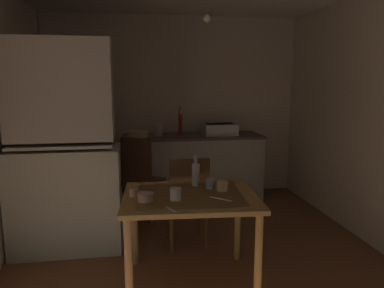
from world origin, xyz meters
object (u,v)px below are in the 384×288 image
mixing_bowl_counter (138,134)px  chair_by_counter (141,177)px  sink_basin (220,129)px  hutch_cabinet (64,154)px  hand_pump (180,123)px  serving_bowl_wide (146,197)px  dining_table (190,207)px  chair_far_side (187,200)px  glass_bottle (196,174)px  mug_dark (134,192)px

mixing_bowl_counter → chair_by_counter: size_ratio=0.28×
sink_basin → hutch_cabinet: bearing=-144.6°
mixing_bowl_counter → hand_pump: bearing=9.5°
sink_basin → mixing_bowl_counter: bearing=-177.4°
hutch_cabinet → serving_bowl_wide: (0.72, -0.89, -0.17)m
hutch_cabinet → hand_pump: (1.27, 1.33, 0.13)m
sink_basin → dining_table: sink_basin is taller
chair_far_side → chair_by_counter: (-0.42, 0.84, 0.03)m
chair_by_counter → serving_bowl_wide: 1.59m
hutch_cabinet → glass_bottle: bearing=-25.3°
hutch_cabinet → serving_bowl_wide: bearing=-50.9°
mug_dark → glass_bottle: glass_bottle is taller
hand_pump → mixing_bowl_counter: 0.59m
sink_basin → chair_by_counter: size_ratio=0.45×
hutch_cabinet → sink_basin: hutch_cabinet is taller
sink_basin → chair_far_side: bearing=-114.5°
sink_basin → glass_bottle: (-0.64, -1.83, -0.13)m
hutch_cabinet → sink_basin: size_ratio=4.53×
sink_basin → serving_bowl_wide: 2.44m
hutch_cabinet → chair_by_counter: hutch_cabinet is taller
hand_pump → chair_by_counter: size_ratio=0.40×
dining_table → hutch_cabinet: bearing=143.1°
chair_far_side → mug_dark: (-0.50, -0.60, 0.28)m
sink_basin → serving_bowl_wide: bearing=-116.4°
hand_pump → mixing_bowl_counter: hand_pump is taller
mixing_bowl_counter → chair_by_counter: bearing=-88.0°
hand_pump → hutch_cabinet: bearing=-133.8°
hand_pump → mixing_bowl_counter: size_ratio=1.40×
hutch_cabinet → chair_by_counter: bearing=43.4°
dining_table → chair_far_side: (0.07, 0.64, -0.16)m
dining_table → hand_pump: bearing=84.6°
hand_pump → mixing_bowl_counter: bearing=-170.5°
hutch_cabinet → sink_basin: 2.21m
hand_pump → chair_far_side: 1.61m
mixing_bowl_counter → serving_bowl_wide: mixing_bowl_counter is taller
mixing_bowl_counter → mug_dark: mixing_bowl_counter is taller
hutch_cabinet → mixing_bowl_counter: bearing=60.3°
hutch_cabinet → sink_basin: bearing=35.4°
dining_table → mixing_bowl_counter: bearing=100.3°
mixing_bowl_counter → serving_bowl_wide: (0.02, -2.12, -0.17)m
chair_by_counter → serving_bowl_wide: size_ratio=8.22×
serving_bowl_wide → glass_bottle: 0.56m
serving_bowl_wide → mug_dark: 0.15m
chair_far_side → serving_bowl_wide: 0.89m
hutch_cabinet → dining_table: hutch_cabinet is taller
chair_by_counter → glass_bottle: size_ratio=3.77×
chair_by_counter → glass_bottle: (0.44, -1.23, 0.33)m
mixing_bowl_counter → serving_bowl_wide: bearing=-89.4°
sink_basin → chair_far_side: size_ratio=0.49×
chair_by_counter → glass_bottle: 1.35m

